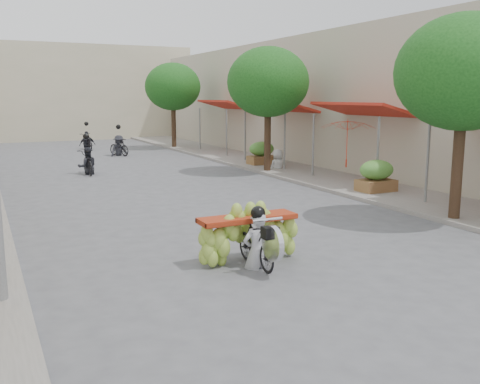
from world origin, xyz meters
name	(u,v)px	position (x,y,z in m)	size (l,w,h in m)	color
ground	(403,315)	(0.00, 0.00, 0.00)	(120.00, 120.00, 0.00)	#5C5D62
sidewalk_right	(287,167)	(7.00, 15.00, 0.06)	(4.00, 60.00, 0.12)	gray
shophouse_row_right	(391,101)	(11.99, 14.00, 3.00)	(9.77, 40.00, 6.00)	#B3A995
far_building	(55,93)	(0.00, 38.00, 3.50)	(20.00, 6.00, 7.00)	beige
street_tree_near	(464,73)	(5.40, 4.00, 3.78)	(3.40, 3.40, 5.25)	#3A2719
street_tree_mid	(268,82)	(5.40, 14.00, 3.78)	(3.40, 3.40, 5.25)	#3A2719
street_tree_far	(173,87)	(5.40, 26.00, 3.78)	(3.40, 3.40, 5.25)	#3A2719
produce_crate_mid	(376,173)	(6.20, 8.00, 0.71)	(1.20, 0.88, 1.16)	brown
produce_crate_far	(262,151)	(6.20, 16.00, 0.71)	(1.20, 0.88, 1.16)	brown
banana_motorbike	(252,230)	(-0.92, 3.15, 0.68)	(2.20, 1.75, 2.00)	black
market_umbrella	(348,118)	(6.08, 9.45, 2.46)	(2.47, 2.47, 1.72)	red
pedestrian	(278,149)	(6.22, 14.50, 0.94)	(0.83, 0.52, 1.65)	silver
bg_motorbike_a	(87,157)	(-1.51, 17.04, 0.73)	(0.80, 1.72, 1.95)	black
bg_motorbike_b	(119,140)	(1.35, 23.44, 0.85)	(1.19, 1.69, 1.95)	black
bg_motorbike_c	(87,137)	(0.42, 27.69, 0.78)	(1.01, 1.74, 1.95)	black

